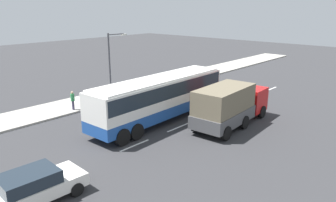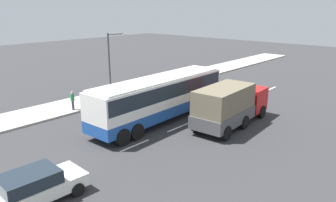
# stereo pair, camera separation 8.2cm
# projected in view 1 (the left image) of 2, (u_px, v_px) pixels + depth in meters

# --- Properties ---
(ground_plane) EXTENTS (120.00, 120.00, 0.00)m
(ground_plane) POSITION_uv_depth(u_px,v_px,m) (149.00, 125.00, 23.76)
(ground_plane) COLOR #333335
(sidewalk_curb) EXTENTS (80.00, 4.00, 0.15)m
(sidewalk_curb) POSITION_uv_depth(u_px,v_px,m) (84.00, 102.00, 29.07)
(sidewalk_curb) COLOR #A8A399
(sidewalk_curb) RESTS_ON ground_plane
(lane_centreline) EXTENTS (34.24, 0.16, 0.01)m
(lane_centreline) POSITION_uv_depth(u_px,v_px,m) (180.00, 127.00, 23.39)
(lane_centreline) COLOR white
(lane_centreline) RESTS_ON ground_plane
(coach_bus) EXTENTS (12.32, 3.04, 3.33)m
(coach_bus) POSITION_uv_depth(u_px,v_px,m) (160.00, 94.00, 24.04)
(coach_bus) COLOR #1E4C9E
(coach_bus) RESTS_ON ground_plane
(cargo_truck) EXTENTS (7.59, 3.00, 3.03)m
(cargo_truck) POSITION_uv_depth(u_px,v_px,m) (230.00, 104.00, 23.22)
(cargo_truck) COLOR red
(cargo_truck) RESTS_ON ground_plane
(car_white_minivan) EXTENTS (4.43, 2.12, 1.50)m
(car_white_minivan) POSITION_uv_depth(u_px,v_px,m) (33.00, 186.00, 14.14)
(car_white_minivan) COLOR white
(car_white_minivan) RESTS_ON ground_plane
(pedestrian_near_curb) EXTENTS (0.32, 0.32, 1.56)m
(pedestrian_near_curb) POSITION_uv_depth(u_px,v_px,m) (73.00, 99.00, 26.50)
(pedestrian_near_curb) COLOR #38334C
(pedestrian_near_curb) RESTS_ON sidewalk_curb
(street_lamp) EXTENTS (2.11, 0.24, 5.98)m
(street_lamp) POSITION_uv_depth(u_px,v_px,m) (112.00, 61.00, 28.82)
(street_lamp) COLOR #47474C
(street_lamp) RESTS_ON sidewalk_curb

